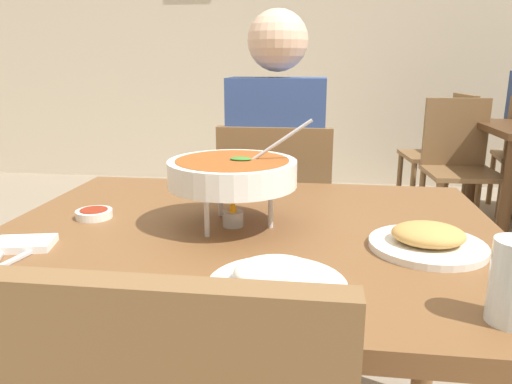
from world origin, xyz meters
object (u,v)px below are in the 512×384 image
at_px(appetizer_plate, 428,240).
at_px(chair_diner_main, 276,222).
at_px(diner_main, 277,162).
at_px(curry_bowl, 233,173).
at_px(dining_table_main, 248,271).
at_px(chair_bg_window, 458,159).
at_px(sauce_dish, 94,214).
at_px(rice_plate, 277,280).
at_px(chair_bg_corner, 446,146).

bearing_deg(appetizer_plate, chair_diner_main, 115.09).
bearing_deg(diner_main, curry_bowl, -92.77).
xyz_separation_m(dining_table_main, curry_bowl, (-0.04, 0.02, 0.24)).
xyz_separation_m(chair_diner_main, diner_main, (0.00, 0.03, 0.24)).
distance_m(chair_diner_main, chair_bg_window, 1.81).
bearing_deg(chair_bg_window, diner_main, -126.96).
bearing_deg(sauce_dish, chair_bg_window, 56.08).
distance_m(curry_bowl, rice_plate, 0.37).
xyz_separation_m(diner_main, chair_bg_window, (1.07, 1.43, -0.24)).
distance_m(chair_diner_main, sauce_dish, 0.86).
relative_size(sauce_dish, chair_bg_corner, 0.10).
height_order(dining_table_main, chair_bg_window, chair_bg_window).
height_order(curry_bowl, appetizer_plate, curry_bowl).
xyz_separation_m(appetizer_plate, sauce_dish, (-0.79, 0.11, -0.01)).
distance_m(rice_plate, sauce_dish, 0.60).
distance_m(dining_table_main, chair_diner_main, 0.77).
xyz_separation_m(dining_table_main, sauce_dish, (-0.40, 0.03, 0.12)).
bearing_deg(chair_diner_main, sauce_dish, -118.62).
bearing_deg(rice_plate, diner_main, 95.04).
bearing_deg(chair_bg_corner, diner_main, -120.00).
height_order(diner_main, appetizer_plate, diner_main).
bearing_deg(chair_bg_corner, appetizer_plate, -104.56).
bearing_deg(sauce_dish, curry_bowl, -2.64).
height_order(sauce_dish, chair_bg_window, chair_bg_window).
bearing_deg(appetizer_plate, sauce_dish, 171.97).
bearing_deg(chair_bg_corner, rice_plate, -108.60).
height_order(dining_table_main, diner_main, diner_main).
distance_m(chair_diner_main, curry_bowl, 0.83).
distance_m(curry_bowl, chair_bg_window, 2.49).
xyz_separation_m(curry_bowl, sauce_dish, (-0.36, 0.02, -0.12)).
relative_size(diner_main, chair_bg_corner, 1.46).
xyz_separation_m(chair_diner_main, rice_plate, (0.10, -1.07, 0.25)).
bearing_deg(curry_bowl, chair_bg_window, 63.21).
height_order(curry_bowl, rice_plate, curry_bowl).
height_order(chair_diner_main, curry_bowl, curry_bowl).
height_order(appetizer_plate, sauce_dish, appetizer_plate).
relative_size(chair_diner_main, rice_plate, 3.75).
distance_m(rice_plate, chair_bg_corner, 3.22).
bearing_deg(chair_bg_window, sauce_dish, -123.92).
distance_m(diner_main, sauce_dish, 0.85).
xyz_separation_m(dining_table_main, chair_diner_main, (-0.00, 0.76, -0.13)).
bearing_deg(chair_bg_corner, chair_diner_main, -119.58).
bearing_deg(chair_bg_window, chair_bg_corner, 84.75).
relative_size(dining_table_main, rice_plate, 4.93).
bearing_deg(diner_main, chair_bg_window, 53.04).
relative_size(curry_bowl, sauce_dish, 3.69).
bearing_deg(rice_plate, chair_bg_window, 68.87).
xyz_separation_m(curry_bowl, rice_plate, (0.13, -0.33, -0.11)).
height_order(diner_main, sauce_dish, diner_main).
xyz_separation_m(rice_plate, chair_bg_window, (0.98, 2.53, -0.25)).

